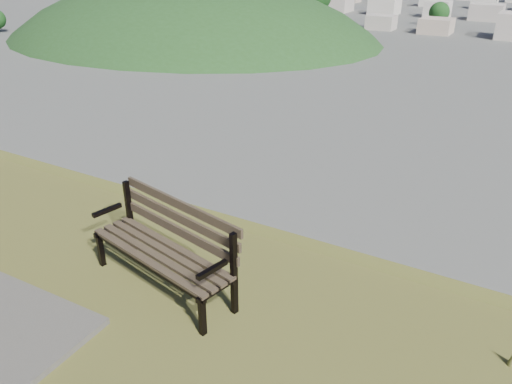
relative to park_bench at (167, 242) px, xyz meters
The scene contains 2 objects.
park_bench is the anchor object (origin of this frame).
green_wooded_hill 183.06m from the park_bench, 127.22° to the left, with size 158.39×126.72×79.20m.
Camera 1 is at (2.09, -0.74, 28.28)m, focal length 35.00 mm.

